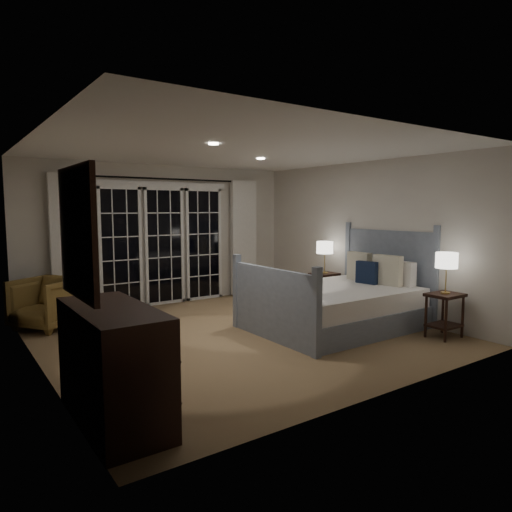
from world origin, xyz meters
TOP-DOWN VIEW (x-y plane):
  - floor at (0.00, 0.00)m, footprint 5.00×5.00m
  - ceiling at (0.00, 0.00)m, footprint 5.00×5.00m
  - wall_left at (-2.50, 0.00)m, footprint 0.02×5.00m
  - wall_right at (2.50, 0.00)m, footprint 0.02×5.00m
  - wall_back at (0.00, 2.50)m, footprint 5.00×0.02m
  - wall_front at (0.00, -2.50)m, footprint 5.00×0.02m
  - french_doors at (0.00, 2.46)m, footprint 2.50×0.04m
  - curtain_rod at (0.00, 2.40)m, footprint 3.50×0.03m
  - curtain_left at (-1.65, 2.38)m, footprint 0.55×0.10m
  - curtain_right at (1.65, 2.38)m, footprint 0.55×0.10m
  - downlight_a at (0.80, 0.60)m, footprint 0.12×0.12m
  - downlight_b at (-0.60, -0.40)m, footprint 0.12×0.12m
  - bed at (1.41, -0.51)m, footprint 2.37×1.71m
  - nightstand_left at (2.18, -1.72)m, footprint 0.46×0.37m
  - nightstand_right at (2.23, 0.66)m, footprint 0.45×0.36m
  - lamp_left at (2.18, -1.72)m, footprint 0.28×0.28m
  - lamp_right at (2.23, 0.66)m, footprint 0.29×0.29m
  - armchair at (-2.10, 1.85)m, footprint 1.12×1.11m
  - dresser at (-2.23, -1.60)m, footprint 0.57×1.34m
  - mirror at (-2.47, -1.60)m, footprint 0.05×0.85m

SIDE VIEW (x-z plane):
  - floor at x=0.00m, z-range 0.00..0.00m
  - bed at x=1.41m, z-range -0.35..1.04m
  - armchair at x=-2.10m, z-range 0.00..0.74m
  - nightstand_right at x=2.23m, z-range 0.09..0.68m
  - nightstand_left at x=2.18m, z-range 0.09..0.69m
  - dresser at x=-2.23m, z-range 0.00..0.95m
  - lamp_left at x=2.18m, z-range 0.76..1.31m
  - lamp_right at x=2.23m, z-range 0.76..1.32m
  - french_doors at x=0.00m, z-range -0.01..2.19m
  - curtain_left at x=-1.65m, z-range 0.02..2.27m
  - curtain_right at x=1.65m, z-range 0.02..2.27m
  - wall_left at x=-2.50m, z-range 0.00..2.50m
  - wall_right at x=2.50m, z-range 0.00..2.50m
  - wall_back at x=0.00m, z-range 0.00..2.50m
  - wall_front at x=0.00m, z-range 0.00..2.50m
  - mirror at x=-2.47m, z-range 1.05..2.05m
  - curtain_rod at x=0.00m, z-range 2.23..2.27m
  - downlight_a at x=0.80m, z-range 2.48..2.50m
  - downlight_b at x=-0.60m, z-range 2.48..2.50m
  - ceiling at x=0.00m, z-range 2.50..2.50m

